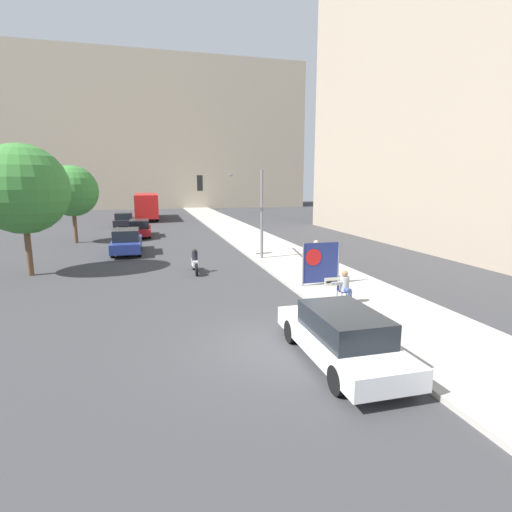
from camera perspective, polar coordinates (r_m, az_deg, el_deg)
name	(u,v)px	position (r m, az deg, el deg)	size (l,w,h in m)	color
ground_plane	(279,347)	(11.12, 3.38, -12.86)	(160.00, 160.00, 0.00)	#38383A
sidewalk_curb	(272,249)	(26.20, 2.27, 0.95)	(4.17, 90.00, 0.14)	#A8A399
building_backdrop_far	(154,136)	(75.49, -14.42, 16.31)	(52.00, 12.00, 24.98)	tan
building_backdrop_right	(485,64)	(32.53, 29.85, 22.66)	(10.00, 32.00, 23.99)	gray
seated_protester	(345,287)	(14.40, 12.57, -4.28)	(1.00, 0.77, 1.22)	#474C56
jogger_on_sidewalk	(316,260)	(17.76, 8.53, -0.52)	(0.34, 0.34, 1.78)	black
protest_banner	(321,263)	(16.90, 9.23, -0.95)	(1.66, 0.06, 1.80)	slate
traffic_light_pole	(237,198)	(22.41, -2.75, 8.28)	(3.62, 3.39, 4.95)	slate
parked_car_curbside	(341,336)	(10.21, 12.08, -11.09)	(1.72, 4.64, 1.37)	white
car_on_road_nearest	(127,241)	(26.31, -17.99, 2.01)	(1.75, 4.69, 1.55)	navy
car_on_road_midblock	(140,228)	(34.22, -16.29, 3.84)	(1.76, 4.79, 1.39)	maroon
car_on_road_distant	(124,220)	(42.46, -18.35, 4.96)	(1.81, 4.76, 1.43)	black
city_bus_on_road	(147,205)	(50.42, -15.35, 7.09)	(2.55, 10.81, 3.02)	red
motorcycle_on_road	(195,262)	(19.88, -8.73, -0.90)	(0.28, 2.04, 1.19)	silver
street_tree_near_curb	(22,189)	(21.61, -30.41, 8.23)	(4.16, 4.16, 6.18)	brown
street_tree_midblock	(72,191)	(32.09, -24.78, 8.42)	(3.66, 3.66, 5.62)	brown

